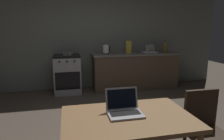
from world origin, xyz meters
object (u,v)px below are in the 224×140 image
object	(u,v)px
dining_table	(128,124)
laptop	(124,109)
frying_pan	(68,54)
cereal_box	(129,47)
electric_kettle	(106,49)
bottle	(165,47)
dish_rack	(150,51)
stove_oven	(68,74)
chair	(206,127)

from	to	relation	value
dining_table	laptop	xyz separation A→B (m)	(-0.02, 0.07, 0.12)
frying_pan	cereal_box	distance (m)	1.48
electric_kettle	laptop	bearing A→B (deg)	-97.67
bottle	dish_rack	world-z (taller)	bottle
cereal_box	dish_rack	xyz separation A→B (m)	(0.55, -0.02, -0.10)
stove_oven	dish_rack	bearing A→B (deg)	0.07
dining_table	chair	bearing A→B (deg)	1.01
chair	cereal_box	bearing A→B (deg)	78.89
stove_oven	dining_table	bearing A→B (deg)	-80.16
stove_oven	dining_table	world-z (taller)	stove_oven
dining_table	bottle	xyz separation A→B (m)	(1.90, 3.03, 0.40)
chair	dining_table	bearing A→B (deg)	171.95
laptop	bottle	bearing A→B (deg)	70.32
stove_oven	bottle	world-z (taller)	bottle
stove_oven	cereal_box	bearing A→B (deg)	0.86
laptop	bottle	world-z (taller)	bottle
laptop	bottle	distance (m)	3.54
stove_oven	bottle	distance (m)	2.50
bottle	stove_oven	bearing A→B (deg)	178.88
frying_pan	cereal_box	xyz separation A→B (m)	(1.47, 0.05, 0.13)
cereal_box	dish_rack	size ratio (longest dim) A/B	0.88
bottle	frying_pan	bearing A→B (deg)	179.52
laptop	electric_kettle	distance (m)	3.05
dish_rack	electric_kettle	bearing A→B (deg)	180.00
stove_oven	chair	xyz separation A→B (m)	(1.38, -3.06, 0.05)
stove_oven	laptop	world-z (taller)	laptop
electric_kettle	frying_pan	distance (m)	0.90
laptop	cereal_box	xyz separation A→B (m)	(0.98, 3.03, 0.29)
bottle	cereal_box	distance (m)	0.94
laptop	dish_rack	distance (m)	3.38
dish_rack	laptop	bearing A→B (deg)	-116.94
laptop	stove_oven	bearing A→B (deg)	112.99
stove_oven	chair	distance (m)	3.36
bottle	dish_rack	distance (m)	0.40
stove_oven	bottle	bearing A→B (deg)	-1.12
electric_kettle	bottle	size ratio (longest dim) A/B	0.75
chair	frying_pan	size ratio (longest dim) A/B	2.17
stove_oven	dining_table	xyz separation A→B (m)	(0.53, -3.07, 0.19)
dish_rack	stove_oven	bearing A→B (deg)	-179.93
chair	frying_pan	distance (m)	3.35
stove_oven	laptop	xyz separation A→B (m)	(0.52, -3.01, 0.31)
stove_oven	frying_pan	world-z (taller)	frying_pan
stove_oven	electric_kettle	bearing A→B (deg)	0.15
dining_table	dish_rack	distance (m)	3.44
dining_table	electric_kettle	xyz separation A→B (m)	(0.39, 3.08, 0.36)
cereal_box	chair	bearing A→B (deg)	-92.06
laptop	frying_pan	bearing A→B (deg)	112.68
stove_oven	cereal_box	xyz separation A→B (m)	(1.49, 0.02, 0.60)
stove_oven	laptop	distance (m)	3.07
chair	laptop	distance (m)	0.91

